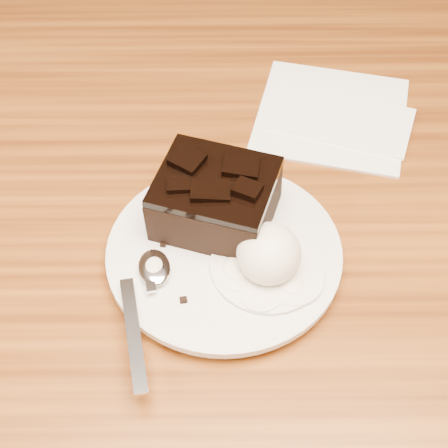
{
  "coord_description": "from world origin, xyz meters",
  "views": [
    {
      "loc": [
        0.09,
        -0.42,
        1.24
      ],
      "look_at": [
        0.09,
        -0.05,
        0.79
      ],
      "focal_mm": 55.09,
      "sensor_mm": 36.0,
      "label": 1
    }
  ],
  "objects_px": {
    "napkin": "(332,114)",
    "spoon": "(154,269)",
    "brownie": "(215,201)",
    "plate": "(224,255)",
    "dining_table": "(156,393)",
    "ice_cream_scoop": "(269,254)"
  },
  "relations": [
    {
      "from": "plate",
      "to": "brownie",
      "type": "relative_size",
      "value": 2.08
    },
    {
      "from": "brownie",
      "to": "ice_cream_scoop",
      "type": "distance_m",
      "value": 0.07
    },
    {
      "from": "plate",
      "to": "napkin",
      "type": "distance_m",
      "value": 0.23
    },
    {
      "from": "brownie",
      "to": "napkin",
      "type": "xyz_separation_m",
      "value": [
        0.12,
        0.16,
        -0.04
      ]
    },
    {
      "from": "brownie",
      "to": "spoon",
      "type": "xyz_separation_m",
      "value": [
        -0.05,
        -0.06,
        -0.02
      ]
    },
    {
      "from": "spoon",
      "to": "ice_cream_scoop",
      "type": "bearing_deg",
      "value": -8.18
    },
    {
      "from": "dining_table",
      "to": "plate",
      "type": "relative_size",
      "value": 5.79
    },
    {
      "from": "napkin",
      "to": "plate",
      "type": "bearing_deg",
      "value": -121.22
    },
    {
      "from": "brownie",
      "to": "napkin",
      "type": "distance_m",
      "value": 0.2
    },
    {
      "from": "napkin",
      "to": "spoon",
      "type": "bearing_deg",
      "value": -129.15
    },
    {
      "from": "brownie",
      "to": "ice_cream_scoop",
      "type": "height_order",
      "value": "brownie"
    },
    {
      "from": "ice_cream_scoop",
      "to": "napkin",
      "type": "height_order",
      "value": "ice_cream_scoop"
    },
    {
      "from": "dining_table",
      "to": "ice_cream_scoop",
      "type": "xyz_separation_m",
      "value": [
        0.13,
        -0.07,
        0.41
      ]
    },
    {
      "from": "ice_cream_scoop",
      "to": "spoon",
      "type": "height_order",
      "value": "ice_cream_scoop"
    },
    {
      "from": "spoon",
      "to": "napkin",
      "type": "relative_size",
      "value": 1.02
    },
    {
      "from": "brownie",
      "to": "napkin",
      "type": "relative_size",
      "value": 0.64
    },
    {
      "from": "ice_cream_scoop",
      "to": "napkin",
      "type": "xyz_separation_m",
      "value": [
        0.08,
        0.21,
        -0.03
      ]
    },
    {
      "from": "plate",
      "to": "brownie",
      "type": "distance_m",
      "value": 0.05
    },
    {
      "from": "plate",
      "to": "ice_cream_scoop",
      "type": "height_order",
      "value": "ice_cream_scoop"
    },
    {
      "from": "napkin",
      "to": "brownie",
      "type": "bearing_deg",
      "value": -128.37
    },
    {
      "from": "dining_table",
      "to": "ice_cream_scoop",
      "type": "height_order",
      "value": "ice_cream_scoop"
    },
    {
      "from": "dining_table",
      "to": "napkin",
      "type": "relative_size",
      "value": 7.74
    }
  ]
}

